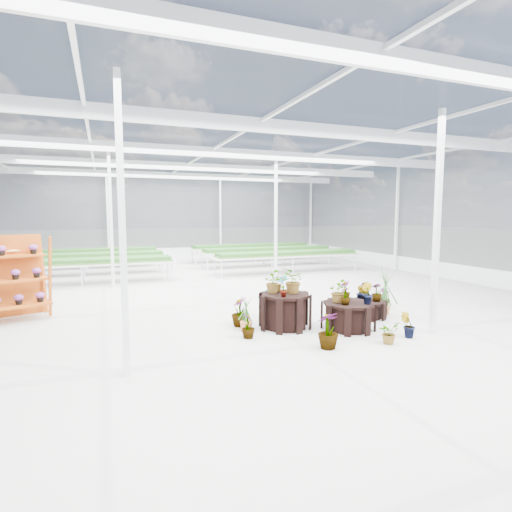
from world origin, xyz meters
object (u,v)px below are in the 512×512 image
object	(u,v)px
bird_table	(13,277)
plinth_low	(367,309)
plinth_mid	(348,316)
shelf_rack	(4,279)
plinth_tall	(285,311)

from	to	relation	value
bird_table	plinth_low	bearing A→B (deg)	0.90
plinth_mid	bird_table	bearing A→B (deg)	149.29
shelf_rack	bird_table	size ratio (longest dim) A/B	1.06
plinth_mid	bird_table	distance (m)	8.06
plinth_tall	plinth_mid	xyz separation A→B (m)	(1.20, -0.60, -0.08)
shelf_rack	plinth_low	bearing A→B (deg)	-36.66
shelf_rack	bird_table	xyz separation A→B (m)	(0.05, 0.69, -0.06)
shelf_rack	bird_table	distance (m)	0.70
plinth_tall	shelf_rack	xyz separation A→B (m)	(-5.75, 2.81, 0.61)
plinth_low	shelf_rack	size ratio (longest dim) A/B	0.45
bird_table	shelf_rack	bearing A→B (deg)	-69.76
plinth_tall	bird_table	bearing A→B (deg)	148.46
plinth_tall	plinth_low	size ratio (longest dim) A/B	1.24
plinth_tall	plinth_mid	bearing A→B (deg)	-26.57
plinth_mid	bird_table	xyz separation A→B (m)	(-6.91, 4.10, 0.63)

